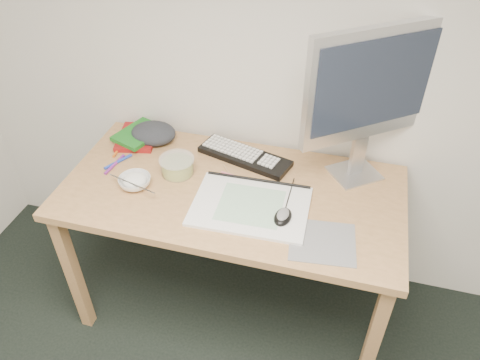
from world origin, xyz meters
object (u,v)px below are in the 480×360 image
(keyboard, at_px, (245,156))
(rice_bowl, at_px, (135,182))
(sketchpad, at_px, (250,206))
(desk, at_px, (232,204))
(monitor, at_px, (371,89))

(keyboard, xyz_separation_m, rice_bowl, (-0.39, -0.30, 0.01))
(sketchpad, distance_m, keyboard, 0.32)
(desk, distance_m, sketchpad, 0.16)
(monitor, bearing_deg, keyboard, 144.41)
(rice_bowl, bearing_deg, desk, 12.04)
(keyboard, bearing_deg, rice_bowl, -126.04)
(sketchpad, bearing_deg, desk, 137.77)
(monitor, bearing_deg, desk, 168.64)
(rice_bowl, bearing_deg, monitor, 20.18)
(desk, distance_m, rice_bowl, 0.41)
(desk, relative_size, rice_bowl, 10.51)
(keyboard, distance_m, monitor, 0.62)
(desk, relative_size, keyboard, 3.34)
(desk, relative_size, sketchpad, 3.10)
(keyboard, distance_m, rice_bowl, 0.49)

